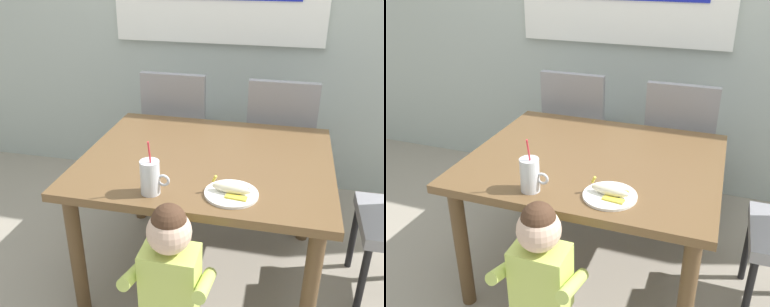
# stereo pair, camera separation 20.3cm
# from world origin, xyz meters

# --- Properties ---
(ground_plane) EXTENTS (24.00, 24.00, 0.00)m
(ground_plane) POSITION_xyz_m (0.00, 0.00, 0.00)
(ground_plane) COLOR #9E9384
(dining_table) EXTENTS (1.23, 1.03, 0.72)m
(dining_table) POSITION_xyz_m (0.00, 0.00, 0.62)
(dining_table) COLOR brown
(dining_table) RESTS_ON ground
(dining_chair_left) EXTENTS (0.44, 0.44, 0.96)m
(dining_chair_left) POSITION_xyz_m (-0.35, 0.74, 0.54)
(dining_chair_left) COLOR gray
(dining_chair_left) RESTS_ON ground
(dining_chair_right) EXTENTS (0.44, 0.45, 0.96)m
(dining_chair_right) POSITION_xyz_m (0.34, 0.72, 0.54)
(dining_chair_right) COLOR gray
(dining_chair_right) RESTS_ON ground
(toddler_standing) EXTENTS (0.33, 0.24, 0.84)m
(toddler_standing) POSITION_xyz_m (-0.01, -0.66, 0.53)
(toddler_standing) COLOR #3F4760
(toddler_standing) RESTS_ON ground
(milk_cup) EXTENTS (0.13, 0.08, 0.25)m
(milk_cup) POSITION_xyz_m (-0.16, -0.40, 0.79)
(milk_cup) COLOR silver
(milk_cup) RESTS_ON dining_table
(snack_plate) EXTENTS (0.23, 0.23, 0.01)m
(snack_plate) POSITION_xyz_m (0.17, -0.34, 0.72)
(snack_plate) COLOR white
(snack_plate) RESTS_ON dining_table
(peeled_banana) EXTENTS (0.17, 0.12, 0.07)m
(peeled_banana) POSITION_xyz_m (0.18, -0.34, 0.75)
(peeled_banana) COLOR #F4EAC6
(peeled_banana) RESTS_ON snack_plate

